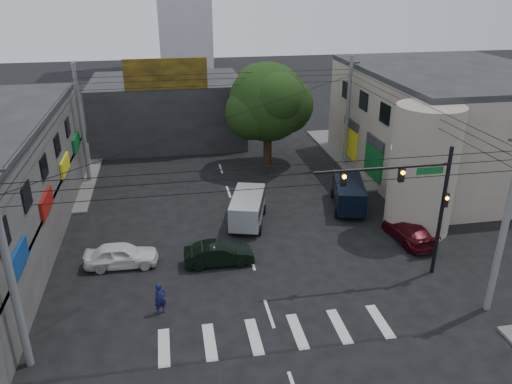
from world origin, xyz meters
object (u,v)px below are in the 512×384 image
object	(u,v)px
utility_pole_near_right	(505,224)
traffic_officer	(160,299)
utility_pole_far_right	(348,112)
silver_minivan	(247,210)
street_tree	(268,102)
dark_sedan	(219,254)
navy_van	(348,195)
white_compact	(121,255)
utility_pole_near_left	(9,269)
utility_pole_far_left	(82,125)
traffic_gantry	(414,193)
maroon_sedan	(409,231)

from	to	relation	value
utility_pole_near_right	traffic_officer	bearing A→B (deg)	170.89
utility_pole_far_right	silver_minivan	xyz separation A→B (m)	(-9.93, -9.32, -3.64)
street_tree	utility_pole_near_right	bearing A→B (deg)	-73.18
dark_sedan	navy_van	world-z (taller)	navy_van
white_compact	silver_minivan	world-z (taller)	silver_minivan
utility_pole_near_left	navy_van	xyz separation A→B (m)	(18.34, 12.27, -3.63)
street_tree	white_compact	xyz separation A→B (m)	(-11.19, -14.26, -4.79)
navy_van	utility_pole_near_right	bearing A→B (deg)	-153.57
dark_sedan	silver_minivan	bearing A→B (deg)	-26.66
navy_van	utility_pole_far_left	bearing A→B (deg)	79.99
utility_pole_far_left	navy_van	bearing A→B (deg)	-24.18
utility_pole_near_right	navy_van	distance (m)	13.07
white_compact	navy_van	size ratio (longest dim) A/B	0.78
utility_pole_far_right	traffic_officer	distance (m)	24.11
utility_pole_far_right	white_compact	size ratio (longest dim) A/B	2.27
utility_pole_near_left	navy_van	size ratio (longest dim) A/B	1.78
utility_pole_near_right	utility_pole_near_left	bearing A→B (deg)	180.00
utility_pole_near_left	dark_sedan	distance (m)	11.50
utility_pole_near_left	navy_van	bearing A→B (deg)	33.78
utility_pole_near_right	dark_sedan	world-z (taller)	utility_pole_near_right
utility_pole_near_right	navy_van	xyz separation A→B (m)	(-2.66, 12.27, -3.63)
utility_pole_near_right	silver_minivan	world-z (taller)	utility_pole_near_right
silver_minivan	utility_pole_far_right	bearing A→B (deg)	-30.40
utility_pole_near_left	silver_minivan	distance (m)	16.15
traffic_gantry	dark_sedan	size ratio (longest dim) A/B	1.85
traffic_officer	utility_pole_near_left	bearing A→B (deg)	-178.83
utility_pole_far_left	white_compact	world-z (taller)	utility_pole_far_left
utility_pole_near_right	utility_pole_far_right	xyz separation A→B (m)	(0.00, 20.50, 0.00)
utility_pole_far_right	dark_sedan	bearing A→B (deg)	-131.31
utility_pole_far_left	navy_van	distance (m)	20.42
street_tree	dark_sedan	distance (m)	16.85
maroon_sedan	navy_van	bearing A→B (deg)	-73.44
utility_pole_far_left	white_compact	bearing A→B (deg)	-75.99
street_tree	maroon_sedan	world-z (taller)	street_tree
traffic_gantry	maroon_sedan	world-z (taller)	traffic_gantry
traffic_gantry	white_compact	size ratio (longest dim) A/B	1.78
utility_pole_far_left	traffic_officer	size ratio (longest dim) A/B	5.62
traffic_officer	utility_pole_far_right	bearing A→B (deg)	25.52
silver_minivan	utility_pole_far_left	bearing A→B (deg)	66.32
traffic_gantry	dark_sedan	distance (m)	10.95
maroon_sedan	traffic_officer	world-z (taller)	traffic_officer
street_tree	utility_pole_far_left	bearing A→B (deg)	-176.05
utility_pole_far_left	utility_pole_far_right	distance (m)	21.00
white_compact	traffic_gantry	bearing A→B (deg)	-101.98
utility_pole_near_right	dark_sedan	distance (m)	14.48
navy_van	utility_pole_near_left	bearing A→B (deg)	137.95
utility_pole_near_right	maroon_sedan	xyz separation A→B (m)	(-0.68, 7.07, -3.97)
street_tree	maroon_sedan	distance (m)	16.29
street_tree	dark_sedan	size ratio (longest dim) A/B	2.24
traffic_gantry	utility_pole_far_right	distance (m)	17.21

